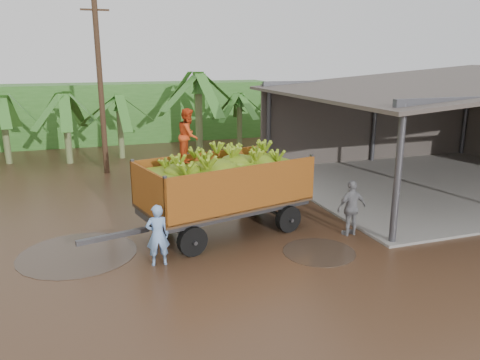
# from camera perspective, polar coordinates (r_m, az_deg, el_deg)

# --- Properties ---
(ground) EXTENTS (100.00, 100.00, 0.00)m
(ground) POSITION_cam_1_polar(r_m,az_deg,el_deg) (15.32, -6.97, -5.12)
(ground) COLOR black
(ground) RESTS_ON ground
(packing_shed) EXTENTS (12.78, 10.80, 4.76)m
(packing_shed) POSITION_cam_1_polar(r_m,az_deg,el_deg) (21.77, 23.75, 6.49)
(packing_shed) COLOR gray
(packing_shed) RESTS_ON ground
(hedge_north) EXTENTS (22.00, 3.00, 3.60)m
(hedge_north) POSITION_cam_1_polar(r_m,az_deg,el_deg) (30.32, -17.27, 7.75)
(hedge_north) COLOR #2D661E
(hedge_north) RESTS_ON ground
(banana_trailer) EXTENTS (6.96, 3.50, 3.81)m
(banana_trailer) POSITION_cam_1_polar(r_m,az_deg,el_deg) (13.94, -1.99, -0.62)
(banana_trailer) COLOR #BD671B
(banana_trailer) RESTS_ON ground
(man_blue) EXTENTS (0.62, 0.43, 1.63)m
(man_blue) POSITION_cam_1_polar(r_m,az_deg,el_deg) (12.11, -10.01, -6.64)
(man_blue) COLOR #759CD5
(man_blue) RESTS_ON ground
(man_grey) EXTENTS (1.03, 0.52, 1.69)m
(man_grey) POSITION_cam_1_polar(r_m,az_deg,el_deg) (14.29, 13.44, -3.32)
(man_grey) COLOR gray
(man_grey) RESTS_ON ground
(utility_pole) EXTENTS (1.20, 0.24, 7.69)m
(utility_pole) POSITION_cam_1_polar(r_m,az_deg,el_deg) (21.92, -16.64, 10.84)
(utility_pole) COLOR #47301E
(utility_pole) RESTS_ON ground
(banana_plants) EXTENTS (24.24, 19.81, 4.40)m
(banana_plants) POSITION_cam_1_polar(r_m,az_deg,el_deg) (21.08, -24.34, 4.37)
(banana_plants) COLOR #2D661E
(banana_plants) RESTS_ON ground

